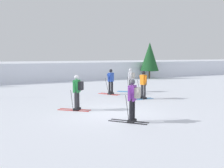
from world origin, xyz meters
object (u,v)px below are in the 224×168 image
skier_white (131,79)px  skier_orange (143,84)px  skier_green (77,91)px  skier_purple (133,98)px  skier_blue (111,81)px  conifer_far_right (150,57)px

skier_white → skier_orange: (-0.87, -2.95, -0.04)m
skier_green → skier_purple: (1.19, -3.13, 0.00)m
skier_white → skier_blue: bearing=-167.0°
skier_white → skier_green: same height
conifer_far_right → skier_green: bearing=-135.5°
skier_orange → skier_purple: (-3.44, -4.47, 0.04)m
conifer_far_right → skier_purple: bearing=-126.7°
skier_orange → skier_blue: bearing=110.2°
skier_white → skier_blue: (-1.81, -0.42, -0.04)m
skier_white → skier_green: (-5.51, -4.29, -0.00)m
skier_blue → conifer_far_right: (9.35, 8.93, 1.57)m
skier_orange → skier_white: bearing=73.5°
skier_green → skier_purple: same height
skier_green → skier_orange: bearing=16.1°
skier_green → skier_blue: (3.70, 3.87, -0.04)m
skier_white → conifer_far_right: 11.47m
skier_orange → conifer_far_right: size_ratio=0.42×
conifer_far_right → skier_blue: bearing=-136.3°
skier_orange → skier_blue: size_ratio=1.00×
skier_white → conifer_far_right: (7.54, 8.51, 1.53)m
skier_green → conifer_far_right: (13.05, 12.80, 1.53)m
skier_white → skier_green: bearing=-142.1°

